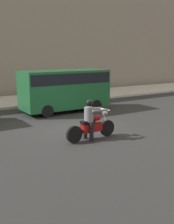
# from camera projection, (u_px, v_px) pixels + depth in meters

# --- Properties ---
(ground_plane) EXTENTS (80.00, 80.00, 0.00)m
(ground_plane) POSITION_uv_depth(u_px,v_px,m) (79.00, 129.00, 11.85)
(ground_plane) COLOR #242424
(sidewalk_slab) EXTENTS (40.00, 4.40, 0.14)m
(sidewalk_slab) POSITION_uv_depth(u_px,v_px,m) (17.00, 101.00, 18.45)
(sidewalk_slab) COLOR #A8A399
(sidewalk_slab) RESTS_ON ground_plane
(motorcycle_with_rider_gray) EXTENTS (2.16, 0.70, 1.51)m
(motorcycle_with_rider_gray) POSITION_uv_depth(u_px,v_px,m) (91.00, 123.00, 10.29)
(motorcycle_with_rider_gray) COLOR black
(motorcycle_with_rider_gray) RESTS_ON ground_plane
(parked_van_forest_green) EXTENTS (4.76, 1.96, 2.27)m
(parked_van_forest_green) POSITION_uv_depth(u_px,v_px,m) (65.00, 88.00, 15.21)
(parked_van_forest_green) COLOR #164C28
(parked_van_forest_green) RESTS_ON ground_plane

